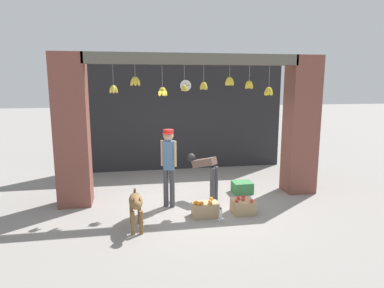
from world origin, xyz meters
The scene contains 13 objects.
ground_plane centered at (0.00, 0.00, 0.00)m, with size 60.00×60.00×0.00m, color gray.
shop_back_wall centered at (0.00, 3.04, 1.65)m, with size 6.62×0.12×3.30m, color #232326.
shop_pillar_left centered at (-2.66, 0.30, 1.65)m, with size 0.70×0.60×3.30m, color brown.
shop_pillar_right centered at (2.66, 0.30, 1.65)m, with size 0.70×0.60×3.30m, color brown.
storefront_awning centered at (0.02, 0.12, 3.11)m, with size 4.72×0.30×0.93m.
dog centered at (-1.36, -1.30, 0.50)m, with size 0.28×0.90×0.72m.
shopkeeper centered at (-0.63, -0.23, 1.01)m, with size 0.33×0.30×1.71m.
worker_stooping centered at (0.28, 0.12, 0.69)m, with size 0.65×0.66×1.03m.
fruit_crate_oranges centered at (0.03, -0.90, 0.16)m, with size 0.52×0.34×0.35m.
fruit_crate_apples centered at (0.84, -0.86, 0.15)m, with size 0.44×0.41×0.35m.
produce_box_green centered at (1.25, 0.40, 0.14)m, with size 0.47×0.41×0.27m, color #387A42.
water_bottle centered at (0.28, -1.20, 0.13)m, with size 0.07×0.07×0.28m.
wall_clock centered at (0.25, 2.96, 2.58)m, with size 0.36×0.03×0.36m.
Camera 1 is at (-1.39, -7.34, 2.71)m, focal length 32.00 mm.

